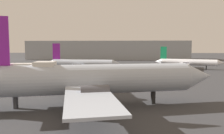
# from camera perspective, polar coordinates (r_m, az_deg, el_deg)

# --- Properties ---
(airplane_at_gate) EXTENTS (33.23, 28.49, 11.25)m
(airplane_at_gate) POSITION_cam_1_polar(r_m,az_deg,el_deg) (28.37, -5.22, -3.14)
(airplane_at_gate) COLOR #B2BCCC
(airplane_at_gate) RESTS_ON ground_plane
(airplane_far_left) EXTENTS (24.31, 21.12, 8.87)m
(airplane_far_left) POSITION_cam_1_polar(r_m,az_deg,el_deg) (69.43, -7.78, 0.95)
(airplane_far_left) COLOR #B2BCCC
(airplane_far_left) RESTS_ON ground_plane
(airplane_far_right) EXTENTS (22.79, 16.57, 7.93)m
(airplane_far_right) POSITION_cam_1_polar(r_m,az_deg,el_deg) (82.65, 18.77, 1.19)
(airplane_far_right) COLOR white
(airplane_far_right) RESTS_ON ground_plane
(terminal_building) EXTENTS (98.49, 27.47, 11.54)m
(terminal_building) POSITION_cam_1_polar(r_m,az_deg,el_deg) (144.50, -0.99, 4.33)
(terminal_building) COLOR #999EA3
(terminal_building) RESTS_ON ground_plane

